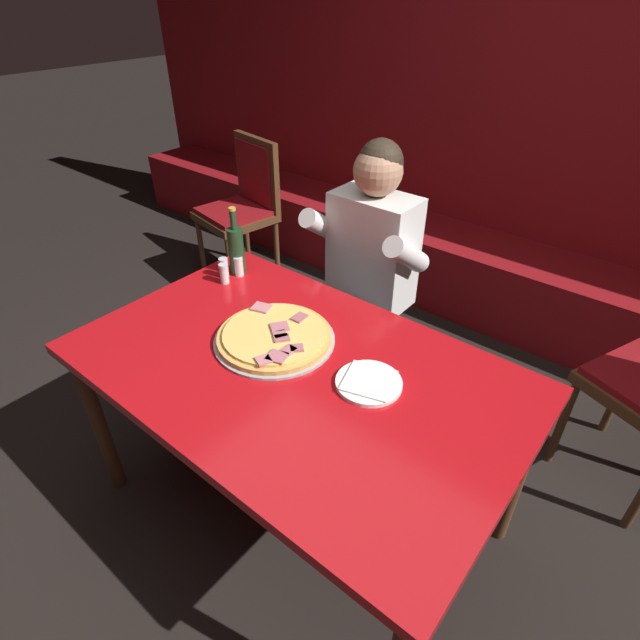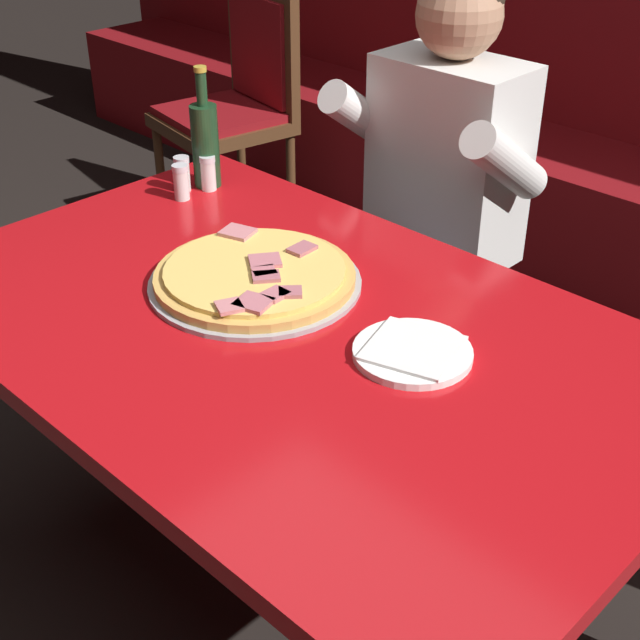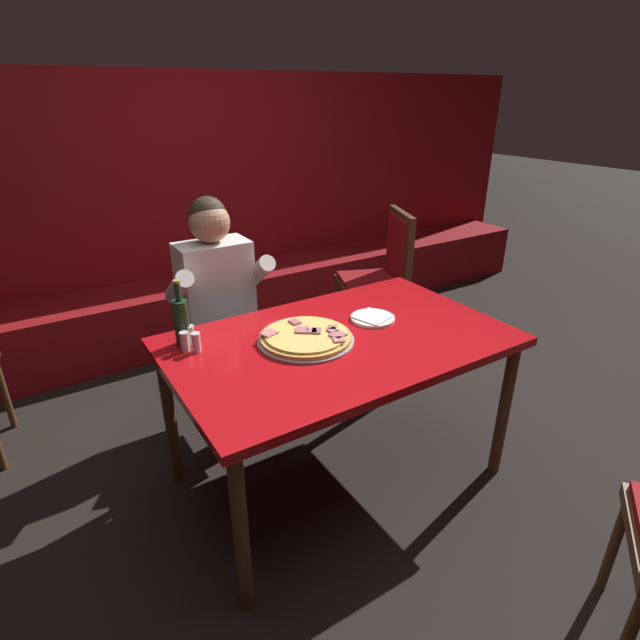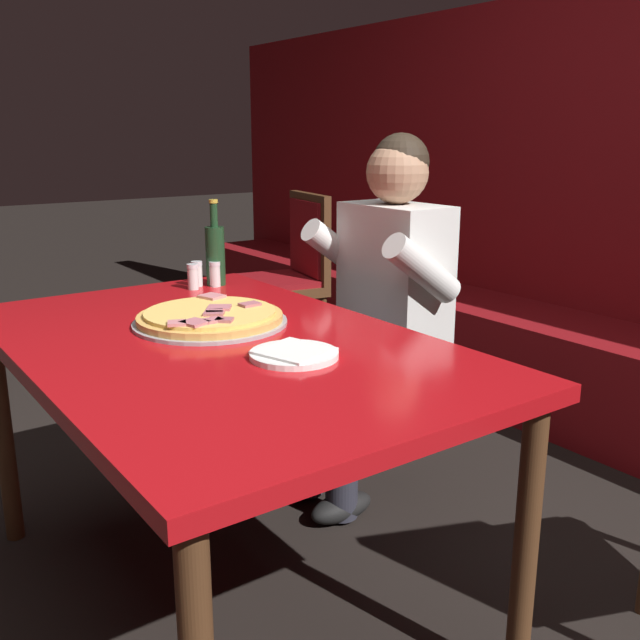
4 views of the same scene
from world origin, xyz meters
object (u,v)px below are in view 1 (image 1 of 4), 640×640
(main_dining_table, at_px, (295,382))
(shaker_red_pepper_flakes, at_px, (224,269))
(pizza, at_px, (275,337))
(shaker_parmesan, at_px, (224,275))
(plate_white_paper, at_px, (369,382))
(diner_seated_blue_shirt, at_px, (361,271))
(dining_chair_side_aisle, at_px, (244,201))
(shaker_oregano, at_px, (239,267))
(beer_bottle, at_px, (236,249))

(main_dining_table, height_order, shaker_red_pepper_flakes, shaker_red_pepper_flakes)
(main_dining_table, height_order, pizza, pizza)
(pizza, height_order, shaker_parmesan, shaker_parmesan)
(plate_white_paper, xyz_separation_m, diner_seated_blue_shirt, (-0.49, 0.66, -0.07))
(dining_chair_side_aisle, bearing_deg, plate_white_paper, -32.81)
(pizza, relative_size, shaker_parmesan, 4.91)
(plate_white_paper, bearing_deg, pizza, -176.79)
(diner_seated_blue_shirt, bearing_deg, pizza, -80.77)
(main_dining_table, xyz_separation_m, pizza, (-0.14, 0.05, 0.09))
(pizza, distance_m, shaker_parmesan, 0.46)
(plate_white_paper, distance_m, diner_seated_blue_shirt, 0.83)
(pizza, distance_m, shaker_red_pepper_flakes, 0.51)
(shaker_oregano, xyz_separation_m, shaker_parmesan, (-0.00, -0.08, 0.00))
(shaker_parmesan, xyz_separation_m, diner_seated_blue_shirt, (0.32, 0.52, -0.10))
(main_dining_table, distance_m, pizza, 0.18)
(beer_bottle, bearing_deg, pizza, -29.34)
(shaker_parmesan, relative_size, dining_chair_side_aisle, 0.09)
(dining_chair_side_aisle, bearing_deg, beer_bottle, -43.92)
(diner_seated_blue_shirt, bearing_deg, beer_bottle, -129.11)
(main_dining_table, xyz_separation_m, shaker_parmesan, (-0.58, 0.21, 0.11))
(pizza, height_order, beer_bottle, beer_bottle)
(main_dining_table, relative_size, diner_seated_blue_shirt, 1.17)
(main_dining_table, distance_m, dining_chair_side_aisle, 2.00)
(pizza, distance_m, dining_chair_side_aisle, 1.86)
(shaker_oregano, height_order, diner_seated_blue_shirt, diner_seated_blue_shirt)
(main_dining_table, relative_size, shaker_oregano, 17.32)
(pizza, relative_size, plate_white_paper, 2.01)
(plate_white_paper, relative_size, shaker_oregano, 2.44)
(shaker_red_pepper_flakes, relative_size, dining_chair_side_aisle, 0.09)
(pizza, bearing_deg, shaker_red_pepper_flakes, 157.78)
(shaker_oregano, bearing_deg, pizza, -29.05)
(shaker_oregano, bearing_deg, main_dining_table, -27.22)
(pizza, xyz_separation_m, plate_white_paper, (0.38, 0.02, -0.01))
(main_dining_table, xyz_separation_m, shaker_red_pepper_flakes, (-0.61, 0.25, 0.11))
(beer_bottle, xyz_separation_m, shaker_oregano, (0.02, -0.02, -0.07))
(pizza, bearing_deg, main_dining_table, -21.23)
(shaker_red_pepper_flakes, height_order, shaker_oregano, same)
(diner_seated_blue_shirt, height_order, dining_chair_side_aisle, diner_seated_blue_shirt)
(main_dining_table, xyz_separation_m, diner_seated_blue_shirt, (-0.25, 0.74, 0.01))
(plate_white_paper, bearing_deg, shaker_oregano, 164.97)
(beer_bottle, xyz_separation_m, diner_seated_blue_shirt, (0.35, 0.43, -0.17))
(dining_chair_side_aisle, bearing_deg, main_dining_table, -38.43)
(plate_white_paper, distance_m, shaker_oregano, 0.85)
(main_dining_table, xyz_separation_m, beer_bottle, (-0.60, 0.31, 0.18))
(main_dining_table, distance_m, shaker_oregano, 0.66)
(pizza, relative_size, shaker_red_pepper_flakes, 4.91)
(plate_white_paper, distance_m, beer_bottle, 0.88)
(plate_white_paper, height_order, shaker_red_pepper_flakes, shaker_red_pepper_flakes)
(shaker_oregano, bearing_deg, shaker_red_pepper_flakes, -130.20)
(main_dining_table, bearing_deg, shaker_red_pepper_flakes, 158.00)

